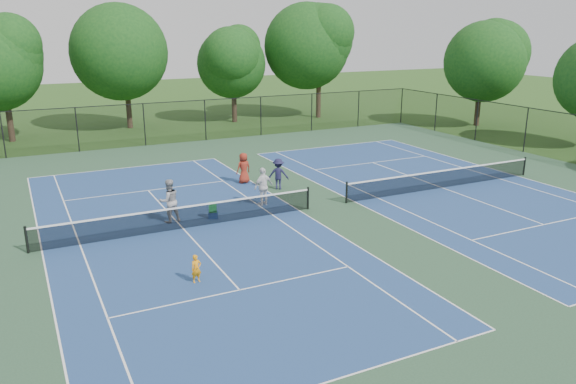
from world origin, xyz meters
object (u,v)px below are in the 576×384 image
tree_side_e (483,56)px  ball_hopper (213,207)px  tree_back_a (1,58)px  tree_back_c (233,59)px  bystander_b (278,174)px  bystander_c (244,168)px  tree_back_b (124,47)px  tree_back_d (319,42)px  instructor (169,201)px  child_player (196,269)px  ball_crate (213,215)px  bystander_a (263,186)px

tree_side_e → ball_hopper: 31.82m
tree_back_a → tree_back_c: size_ratio=1.09×
bystander_b → bystander_c: size_ratio=0.98×
tree_back_c → bystander_b: tree_back_c is taller
tree_back_b → tree_back_d: size_ratio=0.97×
tree_side_e → instructor: 33.23m
tree_back_a → child_player: (4.95, -29.21, -5.55)m
bystander_c → bystander_b: bearing=113.0°
tree_back_a → ball_crate: tree_back_a is taller
tree_back_d → tree_side_e: tree_back_d is taller
tree_back_b → child_player: (-4.05, -31.21, -6.11)m
tree_back_d → child_player: 36.55m
tree_back_a → child_player: tree_back_a is taller
tree_back_a → tree_side_e: tree_back_a is taller
instructor → ball_crate: size_ratio=4.61×
tree_back_d → instructor: (-20.25, -22.89, -5.87)m
child_player → instructor: (0.80, 6.32, 0.47)m
tree_back_c → tree_side_e: tree_side_e is taller
instructor → bystander_a: bearing=177.1°
child_player → tree_side_e: bearing=25.2°
ball_crate → bystander_b: bearing=32.6°
ball_crate → tree_back_a: bearing=108.0°
bystander_c → ball_hopper: (-3.44, -4.86, -0.32)m
tree_back_a → ball_hopper: (7.57, -23.28, -5.53)m
child_player → ball_crate: bearing=59.7°
tree_back_b → ball_hopper: bearing=-93.2°
tree_back_c → instructor: (-12.25, -23.89, -4.52)m
ball_hopper → bystander_c: bearing=54.7°
tree_back_a → child_player: bearing=-80.4°
tree_back_a → tree_back_d: 26.01m
tree_back_b → tree_back_d: tree_back_d is taller
tree_back_c → bystander_c: 21.15m
tree_back_a → tree_side_e: (36.00, -10.00, -0.23)m
instructor → bystander_b: (6.43, 2.55, -0.14)m
tree_side_e → bystander_c: tree_side_e is taller
tree_back_c → bystander_a: (-7.63, -23.49, -4.57)m
instructor → child_player: bearing=75.0°
ball_crate → ball_hopper: ball_hopper is taller
instructor → ball_hopper: instructor is taller
bystander_b → child_player: bearing=83.7°
tree_back_d → bystander_c: size_ratio=6.22×
bystander_a → bystander_c: (0.65, 4.07, -0.08)m
bystander_a → ball_crate: bystander_a is taller
child_player → ball_hopper: size_ratio=2.23×
bystander_c → child_player: bearing=52.3°
tree_back_b → tree_back_c: (9.00, -1.00, -1.11)m
bystander_a → bystander_c: size_ratio=1.10×
child_player → tree_back_b: bearing=76.1°
tree_back_d → bystander_b: bearing=-124.2°
bystander_b → ball_hopper: bearing=65.5°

